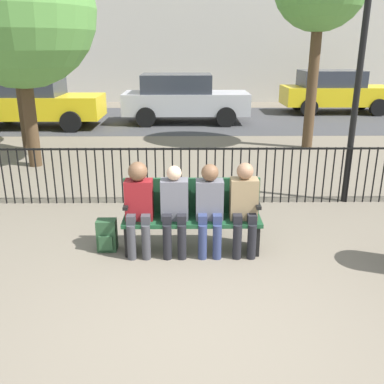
# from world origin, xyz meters

# --- Properties ---
(ground_plane) EXTENTS (80.00, 80.00, 0.00)m
(ground_plane) POSITION_xyz_m (0.00, 0.00, 0.00)
(ground_plane) COLOR #706656
(park_bench) EXTENTS (1.74, 0.45, 0.92)m
(park_bench) POSITION_xyz_m (0.00, 1.69, 0.49)
(park_bench) COLOR #194728
(park_bench) RESTS_ON ground
(seated_person_0) EXTENTS (0.34, 0.39, 1.19)m
(seated_person_0) POSITION_xyz_m (-0.66, 1.56, 0.68)
(seated_person_0) COLOR #3D3D42
(seated_person_0) RESTS_ON ground
(seated_person_1) EXTENTS (0.34, 0.39, 1.14)m
(seated_person_1) POSITION_xyz_m (-0.22, 1.56, 0.63)
(seated_person_1) COLOR black
(seated_person_1) RESTS_ON ground
(seated_person_2) EXTENTS (0.34, 0.39, 1.16)m
(seated_person_2) POSITION_xyz_m (0.22, 1.56, 0.65)
(seated_person_2) COLOR navy
(seated_person_2) RESTS_ON ground
(seated_person_3) EXTENTS (0.34, 0.39, 1.18)m
(seated_person_3) POSITION_xyz_m (0.65, 1.56, 0.66)
(seated_person_3) COLOR black
(seated_person_3) RESTS_ON ground
(backpack) EXTENTS (0.25, 0.22, 0.42)m
(backpack) POSITION_xyz_m (-1.09, 1.63, 0.20)
(backpack) COLOR #284C2D
(backpack) RESTS_ON ground
(fence_railing) EXTENTS (9.01, 0.03, 0.95)m
(fence_railing) POSITION_xyz_m (-0.02, 3.39, 0.56)
(fence_railing) COLOR black
(fence_railing) RESTS_ON ground
(tree_1) EXTENTS (3.11, 3.11, 4.77)m
(tree_1) POSITION_xyz_m (-3.41, 5.79, 3.20)
(tree_1) COLOR #4C3823
(tree_1) RESTS_ON ground
(lamp_post) EXTENTS (0.28, 0.28, 3.79)m
(lamp_post) POSITION_xyz_m (2.62, 3.44, 2.49)
(lamp_post) COLOR black
(lamp_post) RESTS_ON ground
(street_surface) EXTENTS (24.00, 6.00, 0.01)m
(street_surface) POSITION_xyz_m (0.00, 12.00, 0.00)
(street_surface) COLOR #3D3D3F
(street_surface) RESTS_ON ground
(parked_car_0) EXTENTS (4.20, 1.94, 1.62)m
(parked_car_0) POSITION_xyz_m (-0.18, 11.35, 0.84)
(parked_car_0) COLOR #B7B7BC
(parked_car_0) RESTS_ON ground
(parked_car_1) EXTENTS (4.20, 1.94, 1.62)m
(parked_car_1) POSITION_xyz_m (-4.99, 10.50, 0.84)
(parked_car_1) COLOR yellow
(parked_car_1) RESTS_ON ground
(parked_car_2) EXTENTS (4.20, 1.94, 1.62)m
(parked_car_2) POSITION_xyz_m (5.72, 13.53, 0.84)
(parked_car_2) COLOR yellow
(parked_car_2) RESTS_ON ground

